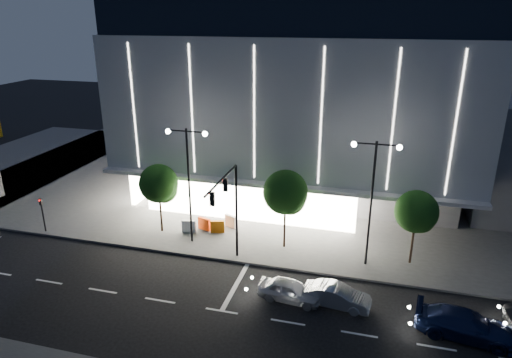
{
  "coord_description": "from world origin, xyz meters",
  "views": [
    {
      "loc": [
        9.88,
        -22.87,
        16.64
      ],
      "look_at": [
        1.58,
        7.85,
        5.0
      ],
      "focal_mm": 32.0,
      "sensor_mm": 36.0,
      "label": 1
    }
  ],
  "objects_px": {
    "tree_left": "(159,186)",
    "street_lamp_west": "(188,169)",
    "barrier_a": "(204,224)",
    "barrier_b": "(189,226)",
    "street_lamp_east": "(373,186)",
    "tree_mid": "(286,195)",
    "car_lead": "(290,290)",
    "tree_right": "(416,214)",
    "barrier_d": "(231,221)",
    "barrier_c": "(217,227)",
    "traffic_mast": "(230,201)",
    "ped_signal_far": "(42,211)",
    "car_third": "(465,325)",
    "car_second": "(337,296)"
  },
  "relations": [
    {
      "from": "tree_left",
      "to": "barrier_c",
      "type": "xyz_separation_m",
      "value": [
        4.38,
        0.86,
        -3.38
      ]
    },
    {
      "from": "car_second",
      "to": "barrier_a",
      "type": "bearing_deg",
      "value": 63.13
    },
    {
      "from": "street_lamp_west",
      "to": "barrier_d",
      "type": "height_order",
      "value": "street_lamp_west"
    },
    {
      "from": "tree_left",
      "to": "barrier_a",
      "type": "xyz_separation_m",
      "value": [
        3.17,
        1.08,
        -3.38
      ]
    },
    {
      "from": "tree_left",
      "to": "tree_right",
      "type": "bearing_deg",
      "value": -0.0
    },
    {
      "from": "car_second",
      "to": "car_third",
      "type": "bearing_deg",
      "value": -92.21
    },
    {
      "from": "tree_mid",
      "to": "car_second",
      "type": "xyz_separation_m",
      "value": [
        4.47,
        -6.2,
        -3.67
      ]
    },
    {
      "from": "barrier_a",
      "to": "barrier_c",
      "type": "bearing_deg",
      "value": 6.68
    },
    {
      "from": "barrier_b",
      "to": "car_third",
      "type": "bearing_deg",
      "value": -32.59
    },
    {
      "from": "barrier_b",
      "to": "barrier_d",
      "type": "distance_m",
      "value": 3.43
    },
    {
      "from": "street_lamp_east",
      "to": "car_lead",
      "type": "distance_m",
      "value": 8.66
    },
    {
      "from": "street_lamp_west",
      "to": "barrier_d",
      "type": "xyz_separation_m",
      "value": [
        2.1,
        3.14,
        -5.31
      ]
    },
    {
      "from": "car_lead",
      "to": "car_second",
      "type": "height_order",
      "value": "car_lead"
    },
    {
      "from": "street_lamp_east",
      "to": "tree_mid",
      "type": "height_order",
      "value": "street_lamp_east"
    },
    {
      "from": "tree_left",
      "to": "barrier_d",
      "type": "bearing_deg",
      "value": 22.69
    },
    {
      "from": "tree_right",
      "to": "barrier_a",
      "type": "distance_m",
      "value": 16.2
    },
    {
      "from": "barrier_a",
      "to": "barrier_c",
      "type": "distance_m",
      "value": 1.23
    },
    {
      "from": "tree_left",
      "to": "car_lead",
      "type": "height_order",
      "value": "tree_left"
    },
    {
      "from": "traffic_mast",
      "to": "tree_right",
      "type": "xyz_separation_m",
      "value": [
        12.03,
        3.68,
        -1.14
      ]
    },
    {
      "from": "street_lamp_west",
      "to": "car_third",
      "type": "distance_m",
      "value": 20.18
    },
    {
      "from": "tree_left",
      "to": "street_lamp_west",
      "type": "bearing_deg",
      "value": -18.94
    },
    {
      "from": "street_lamp_east",
      "to": "car_lead",
      "type": "xyz_separation_m",
      "value": [
        -4.33,
        -5.33,
        -5.28
      ]
    },
    {
      "from": "ped_signal_far",
      "to": "street_lamp_west",
      "type": "bearing_deg",
      "value": 7.13
    },
    {
      "from": "tree_right",
      "to": "barrier_d",
      "type": "height_order",
      "value": "tree_right"
    },
    {
      "from": "barrier_c",
      "to": "barrier_d",
      "type": "relative_size",
      "value": 1.0
    },
    {
      "from": "tree_left",
      "to": "tree_right",
      "type": "relative_size",
      "value": 1.04
    },
    {
      "from": "street_lamp_east",
      "to": "barrier_c",
      "type": "distance_m",
      "value": 12.89
    },
    {
      "from": "tree_right",
      "to": "barrier_b",
      "type": "bearing_deg",
      "value": 178.82
    },
    {
      "from": "traffic_mast",
      "to": "tree_right",
      "type": "distance_m",
      "value": 12.63
    },
    {
      "from": "traffic_mast",
      "to": "street_lamp_east",
      "type": "distance_m",
      "value": 9.43
    },
    {
      "from": "tree_left",
      "to": "traffic_mast",
      "type": "bearing_deg",
      "value": -27.84
    },
    {
      "from": "street_lamp_east",
      "to": "tree_mid",
      "type": "xyz_separation_m",
      "value": [
        -5.97,
        1.02,
        -1.62
      ]
    },
    {
      "from": "street_lamp_east",
      "to": "ped_signal_far",
      "type": "xyz_separation_m",
      "value": [
        -25.0,
        -1.5,
        -4.07
      ]
    },
    {
      "from": "street_lamp_east",
      "to": "car_second",
      "type": "relative_size",
      "value": 2.23
    },
    {
      "from": "ped_signal_far",
      "to": "barrier_a",
      "type": "height_order",
      "value": "ped_signal_far"
    },
    {
      "from": "car_lead",
      "to": "barrier_b",
      "type": "bearing_deg",
      "value": 60.97
    },
    {
      "from": "barrier_a",
      "to": "barrier_b",
      "type": "bearing_deg",
      "value": -126.97
    },
    {
      "from": "car_lead",
      "to": "car_second",
      "type": "relative_size",
      "value": 0.98
    },
    {
      "from": "ped_signal_far",
      "to": "tree_right",
      "type": "bearing_deg",
      "value": 5.14
    },
    {
      "from": "tree_right",
      "to": "barrier_a",
      "type": "relative_size",
      "value": 5.01
    },
    {
      "from": "traffic_mast",
      "to": "tree_mid",
      "type": "xyz_separation_m",
      "value": [
        3.03,
        3.68,
        -0.69
      ]
    },
    {
      "from": "tree_right",
      "to": "barrier_c",
      "type": "xyz_separation_m",
      "value": [
        -14.62,
        0.86,
        -3.23
      ]
    },
    {
      "from": "car_lead",
      "to": "barrier_d",
      "type": "distance_m",
      "value": 10.73
    },
    {
      "from": "tree_right",
      "to": "car_lead",
      "type": "height_order",
      "value": "tree_right"
    },
    {
      "from": "street_lamp_east",
      "to": "traffic_mast",
      "type": "bearing_deg",
      "value": -163.52
    },
    {
      "from": "car_lead",
      "to": "tree_left",
      "type": "bearing_deg",
      "value": 67.55
    },
    {
      "from": "car_third",
      "to": "traffic_mast",
      "type": "bearing_deg",
      "value": 84.2
    },
    {
      "from": "traffic_mast",
      "to": "tree_left",
      "type": "xyz_separation_m",
      "value": [
        -6.97,
        3.68,
        -0.99
      ]
    },
    {
      "from": "street_lamp_east",
      "to": "barrier_d",
      "type": "xyz_separation_m",
      "value": [
        -10.9,
        3.14,
        -5.31
      ]
    },
    {
      "from": "traffic_mast",
      "to": "ped_signal_far",
      "type": "distance_m",
      "value": 16.35
    }
  ]
}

